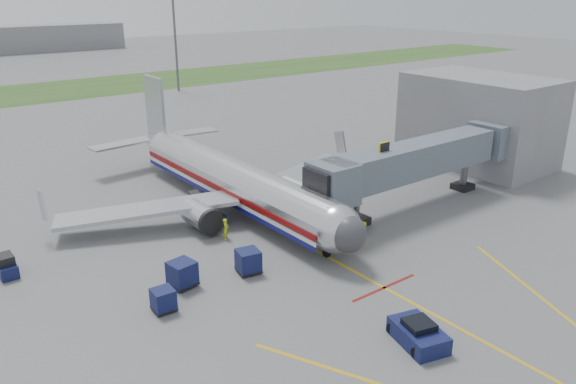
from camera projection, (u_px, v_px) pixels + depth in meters
ground at (344, 266)px, 41.31m from camera, size 400.00×400.00×0.00m
grass_strip at (26, 94)px, 108.32m from camera, size 300.00×25.00×0.01m
apron_markings at (423, 309)px, 35.80m from camera, size 21.52×50.00×0.01m
airliner at (232, 179)px, 51.76m from camera, size 32.10×35.67×10.25m
jet_bridge at (412, 161)px, 50.86m from camera, size 25.30×4.00×6.90m
terminal at (478, 120)px, 64.21m from camera, size 10.00×16.00×10.00m
light_mast_right at (175, 34)px, 107.76m from camera, size 2.00×0.44×20.40m
pushback_tug at (418, 334)px, 32.17m from camera, size 2.97×3.91×1.45m
baggage_tug at (6, 266)px, 39.78m from camera, size 1.21×2.28×1.58m
baggage_cart_a at (248, 261)px, 40.13m from camera, size 1.89×1.89×1.72m
baggage_cart_b at (182, 274)px, 38.26m from camera, size 1.92×1.92×1.82m
baggage_cart_c at (163, 300)px, 35.40m from camera, size 1.44×1.44×1.48m
belt_loader at (208, 215)px, 49.09m from camera, size 1.55×4.50×2.18m
ground_power_cart at (355, 231)px, 45.62m from camera, size 1.86×1.50×1.29m
ramp_worker at (226, 229)px, 45.47m from camera, size 0.77×0.75×1.78m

